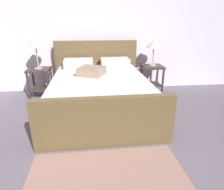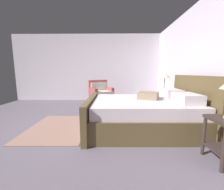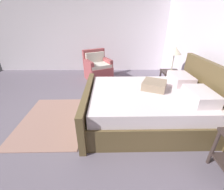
{
  "view_description": "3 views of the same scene",
  "coord_description": "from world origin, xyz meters",
  "px_view_note": "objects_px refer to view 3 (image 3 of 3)",
  "views": [
    {
      "loc": [
        -0.14,
        -1.47,
        1.49
      ],
      "look_at": [
        0.13,
        1.13,
        0.52
      ],
      "focal_mm": 31.68,
      "sensor_mm": 36.0,
      "label": 1
    },
    {
      "loc": [
        2.94,
        1.15,
        1.18
      ],
      "look_at": [
        -0.1,
        1.1,
        0.7
      ],
      "focal_mm": 23.17,
      "sensor_mm": 36.0,
      "label": 2
    },
    {
      "loc": [
        2.42,
        1.09,
        1.8
      ],
      "look_at": [
        0.01,
        1.11,
        0.57
      ],
      "focal_mm": 24.37,
      "sensor_mm": 36.0,
      "label": 3
    }
  ],
  "objects_px": {
    "nightstand_left": "(170,79)",
    "table_lamp_left": "(175,51)",
    "armchair": "(98,68)",
    "bed": "(149,105)"
  },
  "relations": [
    {
      "from": "bed",
      "to": "armchair",
      "type": "height_order",
      "value": "bed"
    },
    {
      "from": "nightstand_left",
      "to": "table_lamp_left",
      "type": "height_order",
      "value": "table_lamp_left"
    },
    {
      "from": "nightstand_left",
      "to": "bed",
      "type": "bearing_deg",
      "value": -33.8
    },
    {
      "from": "armchair",
      "to": "table_lamp_left",
      "type": "bearing_deg",
      "value": 60.75
    },
    {
      "from": "nightstand_left",
      "to": "table_lamp_left",
      "type": "bearing_deg",
      "value": 104.04
    },
    {
      "from": "nightstand_left",
      "to": "table_lamp_left",
      "type": "distance_m",
      "value": 0.69
    },
    {
      "from": "table_lamp_left",
      "to": "armchair",
      "type": "relative_size",
      "value": 0.61
    },
    {
      "from": "bed",
      "to": "nightstand_left",
      "type": "xyz_separation_m",
      "value": [
        -1.18,
        0.79,
        0.06
      ]
    },
    {
      "from": "nightstand_left",
      "to": "armchair",
      "type": "xyz_separation_m",
      "value": [
        -1.08,
        -1.93,
        -0.06
      ]
    },
    {
      "from": "nightstand_left",
      "to": "armchair",
      "type": "height_order",
      "value": "armchair"
    }
  ]
}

